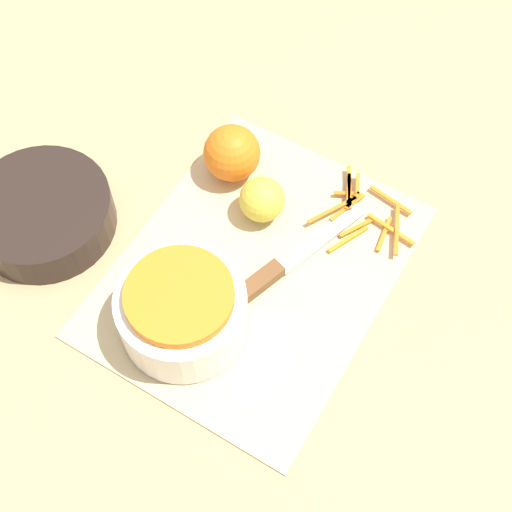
{
  "coord_description": "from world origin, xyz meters",
  "views": [
    {
      "loc": [
        -0.37,
        -0.22,
        0.77
      ],
      "look_at": [
        0.0,
        0.0,
        0.04
      ],
      "focal_mm": 50.0,
      "sensor_mm": 36.0,
      "label": 1
    }
  ],
  "objects": [
    {
      "name": "orange_left",
      "position": [
        0.11,
        0.1,
        0.04
      ],
      "size": [
        0.07,
        0.07,
        0.07
      ],
      "color": "orange",
      "rests_on": "cutting_board"
    },
    {
      "name": "peel_pile",
      "position": [
        0.14,
        -0.08,
        0.01
      ],
      "size": [
        0.13,
        0.13,
        0.01
      ],
      "color": "orange",
      "rests_on": "cutting_board"
    },
    {
      "name": "ground_plane",
      "position": [
        0.0,
        0.0,
        0.0
      ],
      "size": [
        4.0,
        4.0,
        0.0
      ],
      "primitive_type": "plane",
      "color": "tan"
    },
    {
      "name": "bowl_speckled",
      "position": [
        -0.11,
        0.03,
        0.05
      ],
      "size": [
        0.15,
        0.15,
        0.08
      ],
      "color": "silver",
      "rests_on": "cutting_board"
    },
    {
      "name": "cutting_board",
      "position": [
        0.0,
        0.0,
        0.0
      ],
      "size": [
        0.4,
        0.31,
        0.01
      ],
      "color": "#CCB284",
      "rests_on": "ground_plane"
    },
    {
      "name": "knife",
      "position": [
        -0.01,
        -0.02,
        0.01
      ],
      "size": [
        0.23,
        0.09,
        0.02
      ],
      "rotation": [
        0.0,
        0.0,
        -0.31
      ],
      "color": "brown",
      "rests_on": "cutting_board"
    },
    {
      "name": "bowl_dark",
      "position": [
        -0.08,
        0.26,
        0.03
      ],
      "size": [
        0.18,
        0.18,
        0.05
      ],
      "color": "black",
      "rests_on": "ground_plane"
    },
    {
      "name": "lemon",
      "position": [
        0.07,
        0.04,
        0.04
      ],
      "size": [
        0.06,
        0.06,
        0.06
      ],
      "color": "gold",
      "rests_on": "cutting_board"
    }
  ]
}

